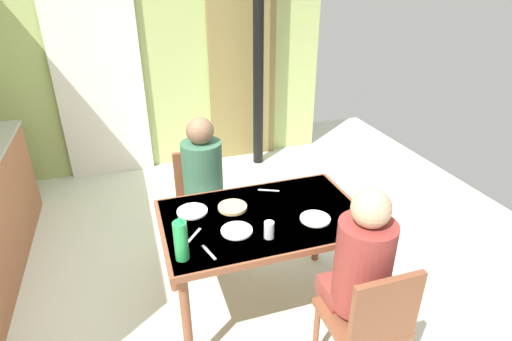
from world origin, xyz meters
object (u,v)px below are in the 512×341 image
(person_near_diner, at_px, (362,262))
(water_bottle_green_near, at_px, (181,239))
(dining_table, at_px, (263,226))
(chair_far_diner, at_px, (202,198))
(person_far_diner, at_px, (203,174))
(chair_near_diner, at_px, (369,321))

(person_near_diner, xyz_separation_m, water_bottle_green_near, (-0.88, 0.37, 0.09))
(dining_table, relative_size, chair_far_diner, 1.49)
(person_far_diner, xyz_separation_m, water_bottle_green_near, (-0.30, -0.89, 0.09))
(chair_far_diner, relative_size, water_bottle_green_near, 3.28)
(chair_near_diner, relative_size, water_bottle_green_near, 3.28)
(person_near_diner, bearing_deg, chair_far_diner, 112.71)
(person_far_diner, bearing_deg, person_near_diner, 114.88)
(person_far_diner, bearing_deg, chair_far_diner, -90.00)
(dining_table, bearing_deg, chair_near_diner, -66.95)
(chair_near_diner, height_order, water_bottle_green_near, water_bottle_green_near)
(dining_table, height_order, chair_far_diner, chair_far_diner)
(chair_near_diner, xyz_separation_m, person_near_diner, (-0.00, 0.14, 0.28))
(dining_table, distance_m, person_near_diner, 0.72)
(chair_far_diner, xyz_separation_m, person_near_diner, (0.58, -1.40, 0.28))
(dining_table, xyz_separation_m, person_near_diner, (0.33, -0.63, 0.11))
(dining_table, height_order, person_far_diner, person_far_diner)
(chair_near_diner, distance_m, water_bottle_green_near, 1.08)
(person_near_diner, bearing_deg, person_far_diner, 114.88)
(chair_near_diner, bearing_deg, person_near_diner, 90.00)
(chair_near_diner, distance_m, person_far_diner, 1.54)
(chair_near_diner, relative_size, chair_far_diner, 1.00)
(chair_near_diner, relative_size, person_far_diner, 1.13)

